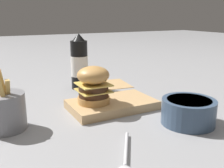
# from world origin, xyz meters

# --- Properties ---
(ground_plane) EXTENTS (6.00, 6.00, 0.00)m
(ground_plane) POSITION_xyz_m (0.00, 0.00, 0.00)
(ground_plane) COLOR gray
(serving_board) EXTENTS (0.25, 0.15, 0.02)m
(serving_board) POSITION_xyz_m (-0.04, -0.01, 0.01)
(serving_board) COLOR tan
(serving_board) RESTS_ON ground_plane
(burger) EXTENTS (0.09, 0.09, 0.11)m
(burger) POSITION_xyz_m (-0.09, -0.00, 0.08)
(burger) COLOR tan
(burger) RESTS_ON serving_board
(ketchup_bottle) EXTENTS (0.06, 0.06, 0.20)m
(ketchup_bottle) POSITION_xyz_m (-0.04, 0.24, 0.09)
(ketchup_bottle) COLOR black
(ketchup_bottle) RESTS_ON ground_plane
(fries_basket) EXTENTS (0.10, 0.10, 0.15)m
(fries_basket) POSITION_xyz_m (-0.33, -0.02, 0.05)
(fries_basket) COLOR slate
(fries_basket) RESTS_ON ground_plane
(side_bowl) EXTENTS (0.13, 0.13, 0.06)m
(side_bowl) POSITION_xyz_m (0.08, -0.19, 0.03)
(side_bowl) COLOR #384C66
(side_bowl) RESTS_ON ground_plane
(spoon) EXTENTS (0.11, 0.16, 0.01)m
(spoon) POSITION_xyz_m (-0.16, -0.29, 0.01)
(spoon) COLOR silver
(spoon) RESTS_ON ground_plane
(ketchup_puddle) EXTENTS (0.05, 0.05, 0.00)m
(ketchup_puddle) POSITION_xyz_m (0.17, -0.11, 0.00)
(ketchup_puddle) COLOR #B21E14
(ketchup_puddle) RESTS_ON ground_plane
(parchment_square) EXTENTS (0.16, 0.16, 0.00)m
(parchment_square) POSITION_xyz_m (0.08, 0.24, 0.00)
(parchment_square) COLOR tan
(parchment_square) RESTS_ON ground_plane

